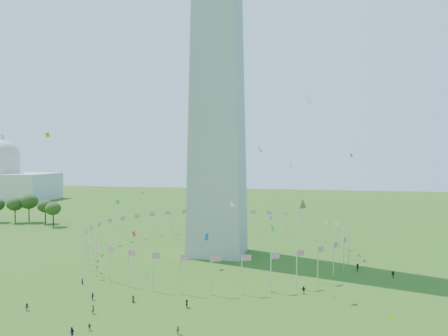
{
  "coord_description": "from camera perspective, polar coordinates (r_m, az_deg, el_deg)",
  "views": [
    {
      "loc": [
        29.12,
        -84.01,
        32.01
      ],
      "look_at": [
        5.02,
        35.0,
        27.77
      ],
      "focal_mm": 35.0,
      "sensor_mm": 36.0,
      "label": 1
    }
  ],
  "objects": [
    {
      "name": "flag_ring",
      "position": [
        139.87,
        -0.81,
        -9.34
      ],
      "size": [
        80.24,
        80.24,
        9.0
      ],
      "color": "silver",
      "rests_on": "ground"
    },
    {
      "name": "tree_line_west",
      "position": [
        222.67,
        -26.22,
        -4.97
      ],
      "size": [
        55.84,
        16.24,
        12.82
      ],
      "color": "#37531B",
      "rests_on": "ground"
    },
    {
      "name": "ground",
      "position": [
        94.5,
        -7.58,
        -17.82
      ],
      "size": [
        600.0,
        600.0,
        0.0
      ],
      "primitive_type": "plane",
      "color": "#264B11",
      "rests_on": "ground"
    },
    {
      "name": "capitol_building",
      "position": [
        336.92,
        -26.93,
        0.25
      ],
      "size": [
        70.0,
        35.0,
        46.0
      ],
      "primitive_type": null,
      "color": "beige",
      "rests_on": "ground"
    },
    {
      "name": "crowd",
      "position": [
        95.63,
        1.82,
        -17.0
      ],
      "size": [
        83.09,
        74.48,
        2.01
      ],
      "color": "gray",
      "rests_on": "ground"
    },
    {
      "name": "kites_aloft",
      "position": [
        109.5,
        0.46,
        -4.24
      ],
      "size": [
        84.67,
        67.42,
        37.36
      ],
      "color": "white",
      "rests_on": "ground"
    }
  ]
}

